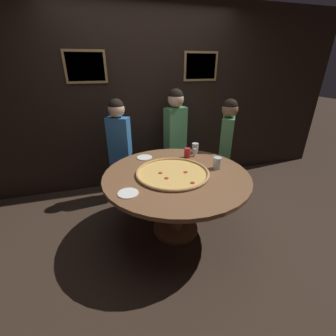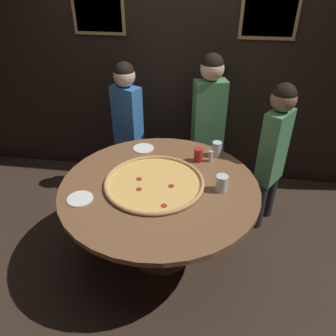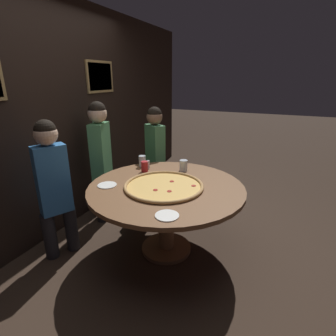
% 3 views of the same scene
% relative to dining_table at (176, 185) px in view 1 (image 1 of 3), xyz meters
% --- Properties ---
extents(ground_plane, '(24.00, 24.00, 0.00)m').
position_rel_dining_table_xyz_m(ground_plane, '(0.00, 0.00, -0.60)').
color(ground_plane, '#38281E').
extents(back_wall, '(6.40, 0.08, 2.60)m').
position_rel_dining_table_xyz_m(back_wall, '(0.00, 1.36, 0.70)').
color(back_wall, black).
rests_on(back_wall, ground_plane).
extents(dining_table, '(1.53, 1.53, 0.74)m').
position_rel_dining_table_xyz_m(dining_table, '(0.00, 0.00, 0.00)').
color(dining_table, brown).
rests_on(dining_table, ground_plane).
extents(giant_pizza, '(0.77, 0.77, 0.03)m').
position_rel_dining_table_xyz_m(giant_pizza, '(-0.04, 0.01, 0.15)').
color(giant_pizza, '#EAB75B').
rests_on(giant_pizza, dining_table).
extents(drink_cup_far_right, '(0.09, 0.09, 0.13)m').
position_rel_dining_table_xyz_m(drink_cup_far_right, '(0.47, 0.00, 0.20)').
color(drink_cup_far_right, silver).
rests_on(drink_cup_far_right, dining_table).
extents(drink_cup_beside_pizza, '(0.07, 0.07, 0.12)m').
position_rel_dining_table_xyz_m(drink_cup_beside_pizza, '(0.27, 0.39, 0.20)').
color(drink_cup_beside_pizza, '#B22328').
rests_on(drink_cup_beside_pizza, dining_table).
extents(drink_cup_far_left, '(0.08, 0.08, 0.13)m').
position_rel_dining_table_xyz_m(drink_cup_far_left, '(0.42, 0.51, 0.20)').
color(drink_cup_far_left, silver).
rests_on(drink_cup_far_left, dining_table).
extents(white_plate_far_back, '(0.19, 0.19, 0.01)m').
position_rel_dining_table_xyz_m(white_plate_far_back, '(-0.24, 0.53, 0.14)').
color(white_plate_far_back, white).
rests_on(white_plate_far_back, dining_table).
extents(white_plate_beside_cup, '(0.19, 0.19, 0.01)m').
position_rel_dining_table_xyz_m(white_plate_beside_cup, '(-0.54, -0.25, 0.14)').
color(white_plate_beside_cup, white).
rests_on(white_plate_beside_cup, dining_table).
extents(condiment_shaker, '(0.04, 0.04, 0.10)m').
position_rel_dining_table_xyz_m(condiment_shaker, '(0.37, 0.40, 0.19)').
color(condiment_shaker, silver).
rests_on(condiment_shaker, dining_table).
extents(diner_far_left, '(0.29, 0.36, 1.39)m').
position_rel_dining_table_xyz_m(diner_far_left, '(0.91, 0.58, 0.18)').
color(diner_far_left, '#232328').
rests_on(diner_far_left, ground_plane).
extents(diner_side_left, '(0.37, 0.27, 1.39)m').
position_rel_dining_table_xyz_m(diner_side_left, '(-0.49, 0.97, 0.19)').
color(diner_side_left, '#232328').
rests_on(diner_side_left, ground_plane).
extents(diner_far_right, '(0.39, 0.25, 1.48)m').
position_rel_dining_table_xyz_m(diner_far_right, '(0.33, 1.03, 0.24)').
color(diner_far_right, '#232328').
rests_on(diner_far_right, ground_plane).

